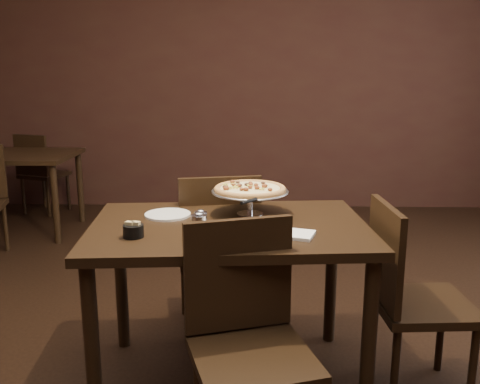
{
  "coord_description": "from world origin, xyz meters",
  "views": [
    {
      "loc": [
        0.09,
        -2.33,
        1.52
      ],
      "look_at": [
        0.02,
        0.11,
        0.95
      ],
      "focal_mm": 40.0,
      "sensor_mm": 36.0,
      "label": 1
    }
  ],
  "objects": [
    {
      "name": "chair_side",
      "position": [
        0.8,
        -0.02,
        0.51
      ],
      "size": [
        0.46,
        0.46,
        0.93
      ],
      "rotation": [
        0.0,
        0.0,
        1.64
      ],
      "color": "black",
      "rests_on": "ground"
    },
    {
      "name": "room",
      "position": [
        0.06,
        0.03,
        1.4
      ],
      "size": [
        6.04,
        7.04,
        2.84
      ],
      "color": "black",
      "rests_on": "ground"
    },
    {
      "name": "serving_spatula",
      "position": [
        0.06,
        0.0,
        0.93
      ],
      "size": [
        0.14,
        0.14,
        0.02
      ],
      "rotation": [
        0.0,
        0.0,
        -0.65
      ],
      "color": "silver",
      "rests_on": "pizza_stand"
    },
    {
      "name": "pepper_flake_shaker",
      "position": [
        -0.16,
        -0.04,
        0.85
      ],
      "size": [
        0.06,
        0.06,
        0.1
      ],
      "color": "maroon",
      "rests_on": "dining_table"
    },
    {
      "name": "dining_table",
      "position": [
        -0.03,
        0.06,
        0.7
      ],
      "size": [
        1.36,
        0.96,
        0.81
      ],
      "rotation": [
        0.0,
        0.0,
        0.08
      ],
      "color": "black",
      "rests_on": "ground"
    },
    {
      "name": "plate_left",
      "position": [
        -0.35,
        0.2,
        0.81
      ],
      "size": [
        0.23,
        0.23,
        0.01
      ],
      "primitive_type": "cylinder",
      "color": "white",
      "rests_on": "dining_table"
    },
    {
      "name": "pizza_stand",
      "position": [
        0.06,
        0.23,
        0.94
      ],
      "size": [
        0.38,
        0.38,
        0.16
      ],
      "color": "silver",
      "rests_on": "dining_table"
    },
    {
      "name": "packet_caddy",
      "position": [
        -0.44,
        -0.15,
        0.84
      ],
      "size": [
        0.09,
        0.09,
        0.07
      ],
      "rotation": [
        0.0,
        0.0,
        -0.28
      ],
      "color": "black",
      "rests_on": "dining_table"
    },
    {
      "name": "bg_chair_far",
      "position": [
        -2.18,
        3.12,
        0.47
      ],
      "size": [
        0.5,
        0.5,
        0.85
      ],
      "rotation": [
        0.0,
        0.0,
        2.82
      ],
      "color": "black",
      "rests_on": "ground"
    },
    {
      "name": "background_table",
      "position": [
        -2.2,
        2.48,
        0.65
      ],
      "size": [
        1.19,
        0.8,
        0.75
      ],
      "color": "black",
      "rests_on": "ground"
    },
    {
      "name": "parmesan_shaker",
      "position": [
        -0.15,
        -0.16,
        0.86
      ],
      "size": [
        0.07,
        0.07,
        0.12
      ],
      "color": "beige",
      "rests_on": "dining_table"
    },
    {
      "name": "napkin_stack",
      "position": [
        0.27,
        -0.11,
        0.81
      ],
      "size": [
        0.17,
        0.17,
        0.01
      ],
      "primitive_type": "cube",
      "rotation": [
        0.0,
        0.0,
        -0.31
      ],
      "color": "white",
      "rests_on": "dining_table"
    },
    {
      "name": "plate_near",
      "position": [
        0.06,
        -0.17,
        0.81
      ],
      "size": [
        0.25,
        0.25,
        0.01
      ],
      "primitive_type": "cylinder",
      "color": "white",
      "rests_on": "dining_table"
    },
    {
      "name": "chair_near",
      "position": [
        0.06,
        -0.45,
        0.52
      ],
      "size": [
        0.55,
        0.55,
        0.94
      ],
      "rotation": [
        0.0,
        0.0,
        0.3
      ],
      "color": "black",
      "rests_on": "ground"
    },
    {
      "name": "chair_far",
      "position": [
        -0.13,
        0.56,
        0.52
      ],
      "size": [
        0.53,
        0.53,
        0.96
      ],
      "rotation": [
        0.0,
        0.0,
        3.35
      ],
      "color": "black",
      "rests_on": "ground"
    }
  ]
}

